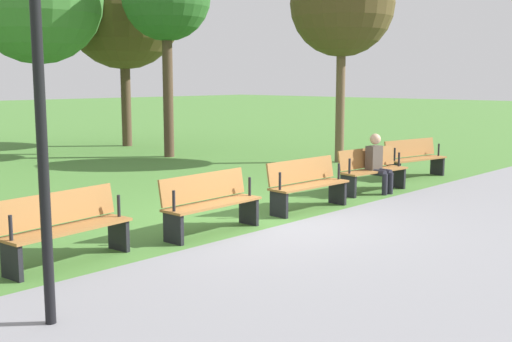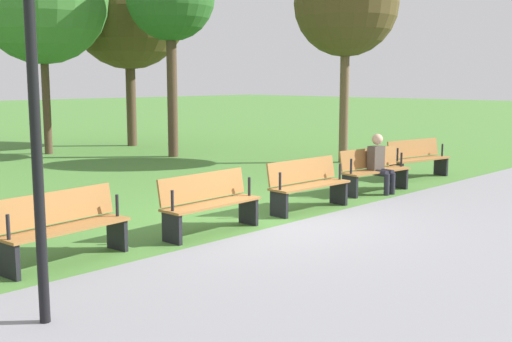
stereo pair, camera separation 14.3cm
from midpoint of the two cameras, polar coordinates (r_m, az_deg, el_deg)
The scene contains 11 objects.
ground_plane at distance 10.21m, azimuth 0.54°, elevation -4.58°, with size 120.00×120.00×0.00m, color #477A33.
path_paving at distance 8.65m, azimuth 13.94°, elevation -7.19°, with size 25.79×4.69×0.01m, color gray.
bench_0 at distance 15.05m, azimuth 13.95°, elevation 1.19°, with size 1.75×0.76×0.89m.
bench_1 at distance 12.96m, azimuth 10.18°, elevation 0.17°, with size 1.73×0.65×0.89m.
bench_2 at distance 11.03m, azimuth 4.29°, elevation -1.14°, with size 1.71×0.53×0.89m.
bench_3 at distance 9.38m, azimuth -4.65°, elevation -2.82°, with size 1.71×0.53×0.89m.
bench_4 at distance 8.20m, azimuth -17.47°, elevation -4.82°, with size 1.73×0.65×0.89m.
person_seated at distance 12.85m, azimuth 10.70°, elevation 0.84°, with size 0.36×0.54×1.20m.
tree_0 at distance 17.54m, azimuth 7.61°, elevation 14.79°, with size 2.82×2.82×5.70m.
tree_2 at distance 22.17m, azimuth -12.18°, elevation 14.07°, with size 3.93×3.93×6.54m.
lamp_post at distance 5.99m, azimuth -19.98°, elevation 10.72°, with size 0.32×0.32×3.67m.
Camera 1 is at (7.34, 6.72, 2.29)m, focal length 43.90 mm.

